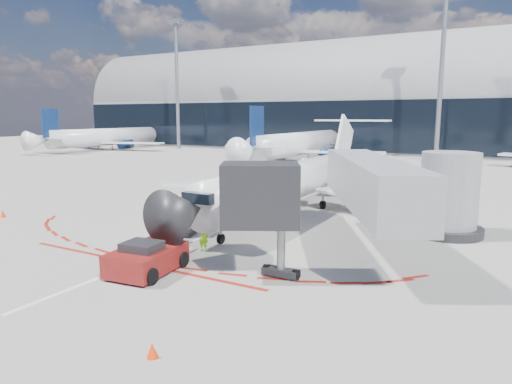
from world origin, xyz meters
The scene contains 15 objects.
ground centered at (0.00, 0.00, 0.00)m, with size 260.00×260.00×0.00m, color slate.
apron_centerline centered at (0.00, 2.00, 0.01)m, with size 0.25×40.00×0.01m, color silver.
apron_stop_bar centered at (0.00, -11.50, 0.01)m, with size 14.00×0.25×0.01m, color maroon.
terminal_building centered at (0.00, 64.97, 8.52)m, with size 150.00×24.15×24.00m.
jet_bridge centered at (9.79, -3.01, 3.01)m, with size 10.03×15.20×4.90m.
light_mast_west centered at (-45.00, 48.00, 12.50)m, with size 0.70×0.70×25.00m, color gray.
light_mast_centre centered at (5.00, 48.00, 12.50)m, with size 0.70×0.70×25.00m, color gray.
regional_jet centered at (1.64, 3.36, 2.33)m, with size 22.56×27.82×6.97m.
pushback_tug centered at (1.32, -12.17, 0.64)m, with size 2.73×5.70×1.46m.
ramp_worker centered at (1.63, -8.35, 0.80)m, with size 0.58×0.38×1.60m, color #A0FF1A.
uld_container centered at (-1.85, -6.14, 1.06)m, with size 2.67×2.41×2.14m.
safety_cone_left centered at (-14.88, -8.61, 0.26)m, with size 0.37×0.37×0.51m, color #F93505.
safety_cone_right centered at (6.45, -17.58, 0.23)m, with size 0.33×0.33×0.46m, color #F93505.
bg_airliner_0 centered at (-57.01, 40.28, 5.01)m, with size 31.00×32.82×10.03m, color white, non-canonical shape.
bg_airliner_1 centered at (-13.69, 38.17, 5.05)m, with size 31.21×33.04×10.10m, color white, non-canonical shape.
Camera 1 is at (14.92, -26.68, 6.84)m, focal length 32.00 mm.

